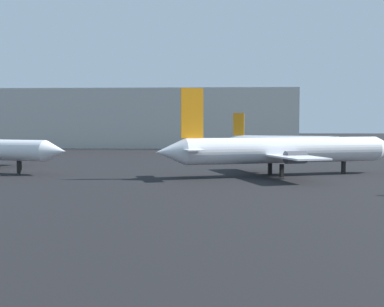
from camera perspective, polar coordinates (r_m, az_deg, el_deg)
airplane_far_left at (r=62.78m, az=10.51°, el=0.39°), size 32.31×19.48×10.73m
airplane_far_right at (r=99.80m, az=10.55°, el=1.34°), size 25.39×17.58×8.60m
terminal_building at (r=135.47m, az=-5.82°, el=4.02°), size 81.85×20.11×15.43m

